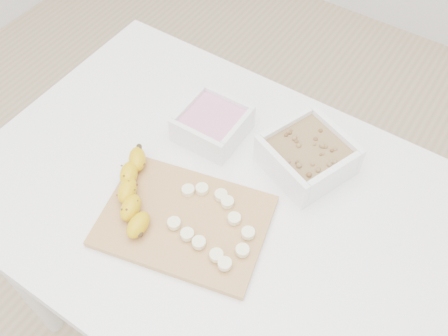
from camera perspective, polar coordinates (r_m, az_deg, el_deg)
The scene contains 7 objects.
ground at distance 1.68m, azimuth -0.59°, elevation -17.44°, with size 3.50×3.50×0.00m, color #C6AD89.
table at distance 1.08m, azimuth -0.88°, elevation -5.99°, with size 1.00×0.70×0.75m.
bowl_yogurt at distance 1.08m, azimuth -1.33°, elevation 5.12°, with size 0.14×0.14×0.06m.
bowl_granola at distance 1.03m, azimuth 9.52°, elevation 1.47°, with size 0.20×0.20×0.07m.
cutting_board at distance 0.97m, azimuth -4.54°, elevation -6.04°, with size 0.31×0.22×0.01m, color #B98A48.
banana at distance 0.98m, azimuth -10.23°, elevation -2.81°, with size 0.05×0.20×0.03m, color #CFA309, non-canonical shape.
banana_slices at distance 0.94m, azimuth -1.21°, elevation -6.40°, with size 0.19×0.15×0.02m.
Camera 1 is at (0.32, -0.45, 1.59)m, focal length 40.00 mm.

